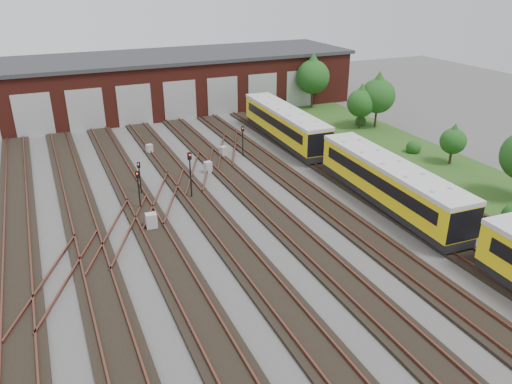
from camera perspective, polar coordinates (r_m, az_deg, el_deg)
name	(u,v)px	position (r m, az deg, el deg)	size (l,w,h in m)	color
ground	(308,287)	(26.96, 5.96, -10.75)	(120.00, 120.00, 0.00)	#494644
track_network	(300,280)	(27.25, 5.04, -10.02)	(30.40, 70.00, 0.33)	black
maintenance_shed	(140,84)	(61.29, -13.07, 11.95)	(51.00, 12.50, 6.35)	#551D15
grass_verge	(447,170)	(44.77, 20.98, 2.35)	(8.00, 55.00, 0.05)	#2A4F1A
metro_train	(390,182)	(35.85, 15.03, 1.07)	(3.22, 46.52, 2.98)	black
signal_mast_0	(140,174)	(37.46, -13.16, 1.98)	(0.25, 0.24, 2.62)	black
signal_mast_1	(138,186)	(34.93, -13.29, 0.71)	(0.27, 0.26, 2.96)	black
signal_mast_2	(190,170)	(36.00, -7.53, 2.53)	(0.28, 0.27, 3.59)	black
signal_mast_3	(243,137)	(44.52, -1.53, 6.27)	(0.26, 0.24, 2.79)	black
relay_cabinet_1	(150,149)	(46.60, -12.07, 4.81)	(0.54, 0.45, 0.90)	#A8AAAD
relay_cabinet_2	(152,222)	(32.71, -11.85, -3.35)	(0.69, 0.57, 1.15)	#A8AAAD
relay_cabinet_3	(208,167)	(41.35, -5.51, 2.83)	(0.58, 0.48, 0.97)	#A8AAAD
relay_cabinet_4	(223,152)	(44.85, -3.75, 4.61)	(0.59, 0.49, 0.98)	#A8AAAD
tree_0	(313,73)	(61.26, 6.52, 13.39)	(3.99, 3.99, 6.61)	#332217
tree_1	(361,100)	(53.63, 11.94, 10.27)	(2.91, 2.91, 4.82)	#332217
tree_2	(378,92)	(54.30, 13.79, 11.07)	(3.60, 3.60, 5.97)	#332217
tree_3	(454,138)	(45.64, 21.65, 5.74)	(2.20, 2.20, 3.65)	#332217
bush_1	(414,146)	(48.02, 17.59, 5.07)	(1.36, 1.36, 1.36)	#134414
bush_2	(361,120)	(55.67, 11.88, 8.10)	(1.17, 1.17, 1.17)	#134414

